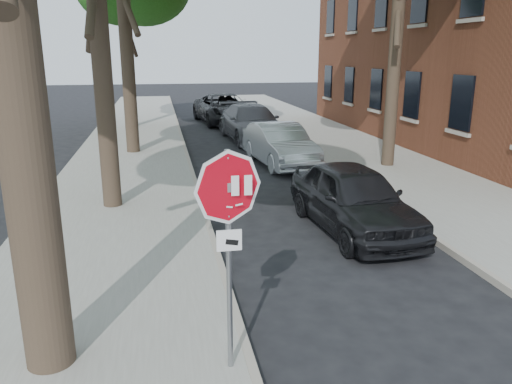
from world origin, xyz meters
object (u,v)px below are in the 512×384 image
Objects in this scene: car_a at (354,198)px; car_d at (225,109)px; car_b at (280,145)px; stop_sign at (229,220)px; car_c at (252,123)px.

car_d is at bearing 87.50° from car_a.
car_a is at bearing -96.14° from car_b.
car_a is (3.30, 4.53, -1.23)m from stop_sign.
car_b is at bearing -94.08° from car_d.
stop_sign is at bearing -130.08° from car_a.
car_b is 5.08m from car_c.
car_d reaches higher than car_c.
car_d is at bearing 82.67° from stop_sign.
car_d is (-0.46, 10.86, 0.09)m from car_b.
stop_sign is at bearing -103.85° from car_d.
car_a is 11.75m from car_c.
car_c is at bearing 78.67° from stop_sign.
car_d is at bearing 89.80° from car_c.
stop_sign is 16.65m from car_c.
stop_sign is 0.49× the size of car_c.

